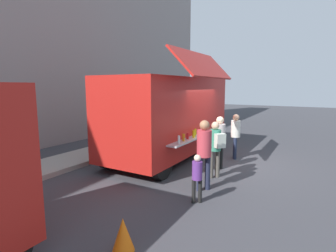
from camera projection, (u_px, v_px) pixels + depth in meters
The scene contains 10 objects.
ground_plane at pixel (223, 162), 9.15m from camera, with size 60.00×60.00×0.00m, color #38383D.
curb_strip at pixel (25, 174), 7.67m from camera, with size 28.00×1.60×0.15m, color #9E998E.
food_truck_main at pixel (170, 115), 9.59m from camera, with size 5.79×3.11×3.71m.
traffic_cone_orange at pixel (123, 234), 4.16m from camera, with size 0.36×0.36×0.55m, color orange.
trash_bin at pixel (164, 127), 13.91m from camera, with size 0.60×0.60×0.95m, color #2E5E37.
customer_front_ordering at pixel (219, 138), 8.19m from camera, with size 0.35×0.34×1.69m.
customer_mid_with_backpack at pixel (216, 144), 7.41m from camera, with size 0.48×0.52×1.63m.
customer_rear_waiting at pixel (204, 149), 6.52m from camera, with size 0.36×0.36×1.79m.
customer_extra_browsing at pixel (235, 132), 9.47m from camera, with size 0.34×0.33×1.63m.
child_near_queue at pixel (197, 174), 5.84m from camera, with size 0.23×0.23×1.12m.
Camera 1 is at (-8.65, -2.75, 2.60)m, focal length 28.04 mm.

